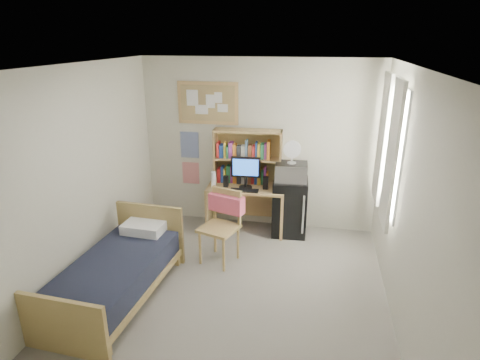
% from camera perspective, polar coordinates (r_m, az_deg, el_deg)
% --- Properties ---
extents(floor, '(3.60, 4.20, 0.02)m').
position_cam_1_polar(floor, '(4.85, -1.58, -16.69)').
color(floor, gray).
rests_on(floor, ground).
extents(ceiling, '(3.60, 4.20, 0.02)m').
position_cam_1_polar(ceiling, '(3.91, -1.95, 15.77)').
color(ceiling, white).
rests_on(ceiling, wall_back).
extents(wall_back, '(3.60, 0.04, 2.60)m').
position_cam_1_polar(wall_back, '(6.17, 2.62, 4.98)').
color(wall_back, beige).
rests_on(wall_back, floor).
extents(wall_front, '(3.60, 0.04, 2.60)m').
position_cam_1_polar(wall_front, '(2.48, -13.34, -20.19)').
color(wall_front, beige).
rests_on(wall_front, floor).
extents(wall_left, '(0.04, 4.20, 2.60)m').
position_cam_1_polar(wall_left, '(4.91, -22.67, -0.49)').
color(wall_left, beige).
rests_on(wall_left, floor).
extents(wall_right, '(0.04, 4.20, 2.60)m').
position_cam_1_polar(wall_right, '(4.21, 22.92, -3.79)').
color(wall_right, beige).
rests_on(wall_right, floor).
extents(window_unit, '(0.10, 1.40, 1.70)m').
position_cam_1_polar(window_unit, '(5.23, 20.44, 4.44)').
color(window_unit, white).
rests_on(window_unit, wall_right).
extents(curtain_left, '(0.04, 0.55, 1.70)m').
position_cam_1_polar(curtain_left, '(4.85, 20.75, 3.24)').
color(curtain_left, white).
rests_on(curtain_left, wall_right).
extents(curtain_right, '(0.04, 0.55, 1.70)m').
position_cam_1_polar(curtain_right, '(5.61, 19.56, 5.52)').
color(curtain_right, white).
rests_on(curtain_right, wall_right).
extents(bulletin_board, '(0.94, 0.03, 0.64)m').
position_cam_1_polar(bulletin_board, '(6.19, -4.60, 10.85)').
color(bulletin_board, '#9F8854').
rests_on(bulletin_board, wall_back).
extents(poster_wave, '(0.30, 0.01, 0.42)m').
position_cam_1_polar(poster_wave, '(6.43, -7.18, 4.98)').
color(poster_wave, navy).
rests_on(poster_wave, wall_back).
extents(poster_japan, '(0.28, 0.01, 0.36)m').
position_cam_1_polar(poster_japan, '(6.56, -7.01, 1.01)').
color(poster_japan, red).
rests_on(poster_japan, wall_back).
extents(desk, '(1.19, 0.64, 0.73)m').
position_cam_1_polar(desk, '(6.21, 0.86, -4.06)').
color(desk, tan).
rests_on(desk, floor).
extents(desk_chair, '(0.63, 0.63, 0.99)m').
position_cam_1_polar(desk_chair, '(5.32, -3.03, -6.80)').
color(desk_chair, tan).
rests_on(desk_chair, floor).
extents(mini_fridge, '(0.53, 0.53, 0.86)m').
position_cam_1_polar(mini_fridge, '(6.14, 7.07, -3.81)').
color(mini_fridge, black).
rests_on(mini_fridge, floor).
extents(bed, '(0.99, 1.82, 0.49)m').
position_cam_1_polar(bed, '(4.94, -17.26, -13.37)').
color(bed, black).
rests_on(bed, floor).
extents(hutch, '(1.04, 0.31, 0.84)m').
position_cam_1_polar(hutch, '(6.08, 1.08, 3.29)').
color(hutch, tan).
rests_on(hutch, desk).
extents(monitor, '(0.44, 0.06, 0.46)m').
position_cam_1_polar(monitor, '(5.94, 0.81, 0.98)').
color(monitor, black).
rests_on(monitor, desk).
extents(keyboard, '(0.42, 0.15, 0.02)m').
position_cam_1_polar(keyboard, '(5.88, 0.62, -1.49)').
color(keyboard, black).
rests_on(keyboard, desk).
extents(speaker_left, '(0.07, 0.07, 0.17)m').
position_cam_1_polar(speaker_left, '(6.03, -2.02, -0.20)').
color(speaker_left, black).
rests_on(speaker_left, desk).
extents(speaker_right, '(0.08, 0.08, 0.18)m').
position_cam_1_polar(speaker_right, '(5.95, 3.67, -0.42)').
color(speaker_right, black).
rests_on(speaker_right, desk).
extents(water_bottle, '(0.07, 0.07, 0.24)m').
position_cam_1_polar(water_bottle, '(6.02, -3.78, 0.08)').
color(water_bottle, white).
rests_on(water_bottle, desk).
extents(hoodie, '(0.52, 0.30, 0.24)m').
position_cam_1_polar(hoodie, '(5.35, -1.93, -3.35)').
color(hoodie, '#EF5B74').
rests_on(hoodie, desk_chair).
extents(microwave, '(0.48, 0.38, 0.27)m').
position_cam_1_polar(microwave, '(5.92, 7.29, 1.14)').
color(microwave, silver).
rests_on(microwave, mini_fridge).
extents(desk_fan, '(0.26, 0.26, 0.31)m').
position_cam_1_polar(desk_fan, '(5.84, 7.41, 3.84)').
color(desk_fan, white).
rests_on(desk_fan, microwave).
extents(pillow, '(0.54, 0.39, 0.12)m').
position_cam_1_polar(pillow, '(5.35, -13.45, -6.54)').
color(pillow, white).
rests_on(pillow, bed).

